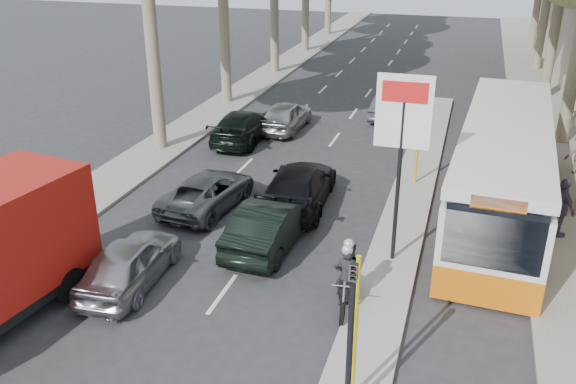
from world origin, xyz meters
name	(u,v)px	position (x,y,z in m)	size (l,w,h in m)	color
ground	(225,345)	(0.00, 0.00, 0.00)	(120.00, 120.00, 0.00)	#28282B
sidewalk_right	(538,102)	(8.60, 25.00, 0.06)	(3.20, 70.00, 0.12)	gray
median_left	(273,72)	(-8.00, 28.00, 0.06)	(2.40, 64.00, 0.12)	gray
traffic_island	(414,184)	(3.25, 11.00, 0.08)	(1.50, 26.00, 0.16)	gray
billboard	(401,144)	(3.25, 5.00, 3.70)	(1.50, 12.10, 5.60)	yellow
traffic_light_island	(351,316)	(3.25, -1.50, 2.49)	(0.16, 0.41, 3.60)	black
silver_hatchback	(130,262)	(-3.50, 1.74, 0.69)	(1.63, 4.04, 1.38)	#9B9DA3
dark_hatchback	(271,223)	(-0.50, 5.00, 0.75)	(1.58, 4.53, 1.49)	black
queue_car_a	(208,191)	(-3.50, 6.98, 0.61)	(2.02, 4.37, 1.22)	#4F5257
queue_car_b	(298,186)	(-0.50, 8.02, 0.75)	(2.11, 5.19, 1.51)	black
queue_car_c	(286,116)	(-3.50, 16.28, 0.71)	(1.68, 4.17, 1.42)	#9EA0A6
queue_car_d	(389,107)	(0.97, 19.65, 0.61)	(1.29, 3.69, 1.22)	#4D4F55
queue_car_e	(243,126)	(-4.91, 14.13, 0.70)	(1.97, 4.84, 1.41)	black
city_bus	(502,166)	(6.20, 9.44, 1.74)	(3.45, 12.65, 3.30)	#D0620B
motorcycle	(347,275)	(2.37, 2.58, 0.84)	(0.85, 2.17, 1.84)	black
pedestrian_near	(561,208)	(8.01, 8.03, 1.08)	(1.12, 0.55, 1.92)	#433651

